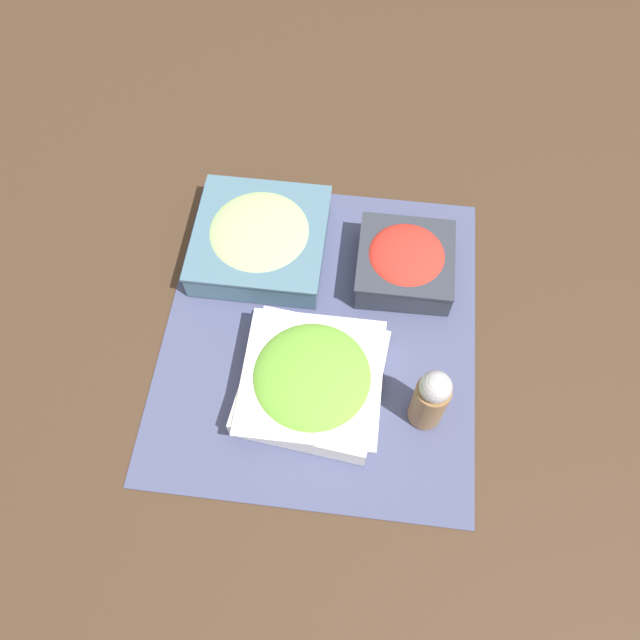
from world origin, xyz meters
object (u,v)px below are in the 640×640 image
object	(u,v)px
cucumber_bowl	(260,238)
lettuce_bowl	(315,380)
tomato_bowl	(405,261)
pepper_shaker	(431,399)

from	to	relation	value
cucumber_bowl	lettuce_bowl	bearing A→B (deg)	26.69
tomato_bowl	cucumber_bowl	bearing A→B (deg)	-94.61
tomato_bowl	pepper_shaker	size ratio (longest dim) A/B	1.19
lettuce_bowl	pepper_shaker	world-z (taller)	pepper_shaker
tomato_bowl	pepper_shaker	distance (m)	0.22
cucumber_bowl	pepper_shaker	size ratio (longest dim) A/B	1.67
lettuce_bowl	pepper_shaker	size ratio (longest dim) A/B	1.70
pepper_shaker	cucumber_bowl	bearing A→B (deg)	-132.62
cucumber_bowl	tomato_bowl	xyz separation A→B (m)	(0.02, 0.21, 0.00)
lettuce_bowl	tomato_bowl	world-z (taller)	tomato_bowl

